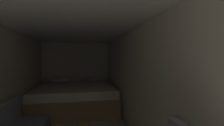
# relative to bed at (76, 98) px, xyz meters

# --- Properties ---
(wall_back) EXTENTS (2.33, 0.05, 1.98)m
(wall_back) POSITION_rel_bed_xyz_m (0.00, 0.97, 0.65)
(wall_back) COLOR beige
(wall_back) RESTS_ON ground
(wall_right) EXTENTS (0.05, 5.45, 1.98)m
(wall_right) POSITION_rel_bed_xyz_m (1.14, -1.78, 0.65)
(wall_right) COLOR beige
(wall_right) RESTS_ON ground
(ceiling_slab) EXTENTS (2.33, 5.45, 0.05)m
(ceiling_slab) POSITION_rel_bed_xyz_m (0.00, -1.78, 1.66)
(ceiling_slab) COLOR white
(ceiling_slab) RESTS_ON wall_left
(bed) EXTENTS (2.11, 1.82, 0.83)m
(bed) POSITION_rel_bed_xyz_m (0.00, 0.00, 0.00)
(bed) COLOR tan
(bed) RESTS_ON ground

